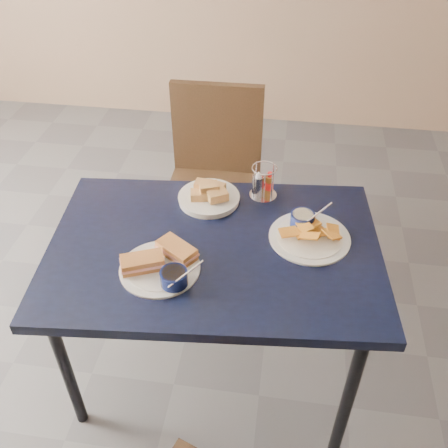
# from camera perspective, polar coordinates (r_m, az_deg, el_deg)

# --- Properties ---
(ground) EXTENTS (6.00, 6.00, 0.00)m
(ground) POSITION_cam_1_polar(r_m,az_deg,el_deg) (2.31, -5.76, -17.76)
(ground) COLOR #4F4F54
(ground) RESTS_ON ground
(dining_table) EXTENTS (1.25, 0.89, 0.75)m
(dining_table) POSITION_cam_1_polar(r_m,az_deg,el_deg) (1.82, -1.12, -4.07)
(dining_table) COLOR black
(dining_table) RESTS_ON ground
(chair_far) EXTENTS (0.46, 0.44, 0.96)m
(chair_far) POSITION_cam_1_polar(r_m,az_deg,el_deg) (2.53, -1.05, 6.28)
(chair_far) COLOR black
(chair_far) RESTS_ON ground
(sandwich_plate) EXTENTS (0.30, 0.27, 0.12)m
(sandwich_plate) POSITION_cam_1_polar(r_m,az_deg,el_deg) (1.68, -7.04, -4.59)
(sandwich_plate) COLOR white
(sandwich_plate) RESTS_ON dining_table
(plantain_plate) EXTENTS (0.29, 0.29, 0.12)m
(plantain_plate) POSITION_cam_1_polar(r_m,az_deg,el_deg) (1.83, 9.56, -0.80)
(plantain_plate) COLOR white
(plantain_plate) RESTS_ON dining_table
(bread_basket) EXTENTS (0.24, 0.24, 0.08)m
(bread_basket) POSITION_cam_1_polar(r_m,az_deg,el_deg) (1.96, -1.72, 3.26)
(bread_basket) COLOR white
(bread_basket) RESTS_ON dining_table
(condiment_caddy) EXTENTS (0.11, 0.11, 0.14)m
(condiment_caddy) POSITION_cam_1_polar(r_m,az_deg,el_deg) (1.98, 4.41, 4.61)
(condiment_caddy) COLOR silver
(condiment_caddy) RESTS_ON dining_table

